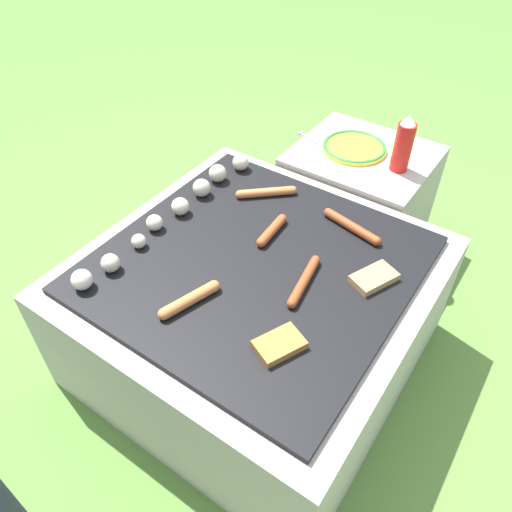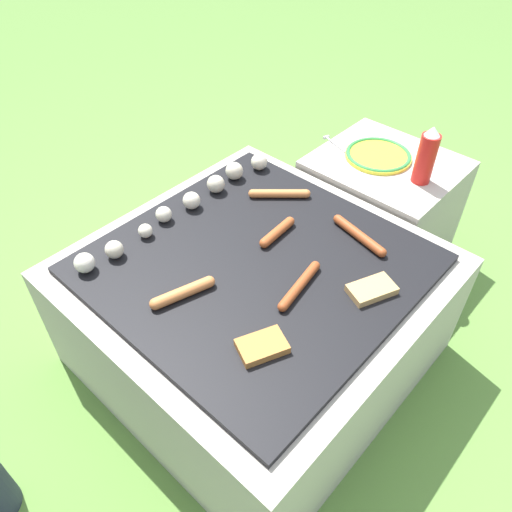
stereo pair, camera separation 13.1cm
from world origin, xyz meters
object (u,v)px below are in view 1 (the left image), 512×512
Objects in this scene: sausage_front_center at (304,281)px; condiment_bottle at (403,145)px; fork_utensil at (314,141)px; plate_colorful at (354,147)px.

sausage_front_center is 0.64m from condiment_bottle.
fork_utensil is (-0.01, 0.31, -0.09)m from condiment_bottle.
condiment_bottle reaches higher than sausage_front_center.
sausage_front_center reaches higher than plate_colorful.
sausage_front_center is at bearing -178.77° from condiment_bottle.
fork_utensil is (0.62, 0.33, -0.01)m from sausage_front_center.
plate_colorful is at bearing -75.03° from fork_utensil.
fork_utensil is at bearing 27.71° from sausage_front_center.
sausage_front_center is 0.69m from plate_colorful.
plate_colorful is 1.29× the size of fork_utensil.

